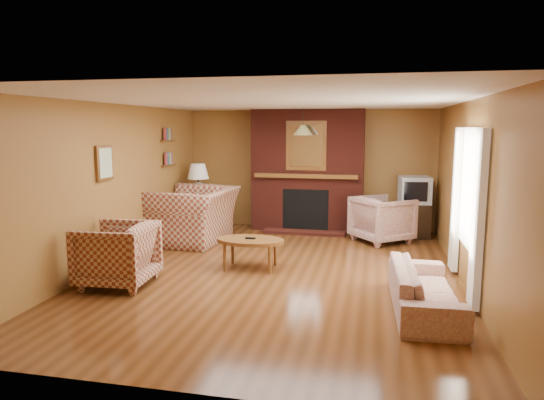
% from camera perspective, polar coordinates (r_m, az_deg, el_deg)
% --- Properties ---
extents(floor, '(6.50, 6.50, 0.00)m').
position_cam_1_polar(floor, '(6.99, 0.69, -8.53)').
color(floor, '#4B2810').
rests_on(floor, ground).
extents(ceiling, '(6.50, 6.50, 0.00)m').
position_cam_1_polar(ceiling, '(6.69, 0.73, 11.53)').
color(ceiling, white).
rests_on(ceiling, wall_back).
extents(wall_back, '(6.50, 0.00, 6.50)m').
position_cam_1_polar(wall_back, '(9.92, 4.41, 3.61)').
color(wall_back, brown).
rests_on(wall_back, floor).
extents(wall_front, '(6.50, 0.00, 6.50)m').
position_cam_1_polar(wall_front, '(3.65, -9.42, -5.08)').
color(wall_front, brown).
rests_on(wall_front, floor).
extents(wall_left, '(0.00, 6.50, 6.50)m').
position_cam_1_polar(wall_left, '(7.63, -18.05, 1.72)').
color(wall_left, brown).
rests_on(wall_left, floor).
extents(wall_right, '(0.00, 6.50, 6.50)m').
position_cam_1_polar(wall_right, '(6.71, 22.13, 0.62)').
color(wall_right, brown).
rests_on(wall_right, floor).
extents(fireplace, '(2.20, 0.82, 2.40)m').
position_cam_1_polar(fireplace, '(9.66, 4.20, 3.37)').
color(fireplace, '#4B1710').
rests_on(fireplace, floor).
extents(window_right, '(0.10, 1.85, 2.00)m').
position_cam_1_polar(window_right, '(6.52, 21.98, -0.24)').
color(window_right, silver).
rests_on(window_right, wall_right).
extents(bookshelf, '(0.09, 0.55, 0.71)m').
position_cam_1_polar(bookshelf, '(9.25, -11.97, 5.98)').
color(bookshelf, brown).
rests_on(bookshelf, wall_left).
extents(botanical_print, '(0.05, 0.40, 0.50)m').
position_cam_1_polar(botanical_print, '(7.32, -19.12, 4.15)').
color(botanical_print, brown).
rests_on(botanical_print, wall_left).
extents(pendant_light, '(0.36, 0.36, 0.48)m').
position_cam_1_polar(pendant_light, '(8.95, 3.65, 8.21)').
color(pendant_light, black).
rests_on(pendant_light, ceiling).
extents(plaid_loveseat, '(1.39, 1.57, 0.97)m').
position_cam_1_polar(plaid_loveseat, '(8.83, -9.16, -1.77)').
color(plaid_loveseat, maroon).
rests_on(plaid_loveseat, floor).
extents(plaid_armchair, '(0.96, 0.93, 0.83)m').
position_cam_1_polar(plaid_armchair, '(6.67, -17.80, -6.10)').
color(plaid_armchair, maroon).
rests_on(plaid_armchair, floor).
extents(floral_sofa, '(0.75, 1.76, 0.51)m').
position_cam_1_polar(floral_sofa, '(5.80, 17.50, -9.92)').
color(floral_sofa, '#C3B697').
rests_on(floral_sofa, floor).
extents(floral_armchair, '(1.26, 1.26, 0.83)m').
position_cam_1_polar(floral_armchair, '(8.94, 12.84, -2.22)').
color(floral_armchair, '#C3B697').
rests_on(floral_armchair, floor).
extents(coffee_table, '(0.99, 0.61, 0.46)m').
position_cam_1_polar(coffee_table, '(7.09, -2.55, -4.98)').
color(coffee_table, brown).
rests_on(coffee_table, floor).
extents(side_table, '(0.49, 0.49, 0.65)m').
position_cam_1_polar(side_table, '(9.78, -8.59, -1.72)').
color(side_table, brown).
rests_on(side_table, floor).
extents(table_lamp, '(0.42, 0.42, 0.70)m').
position_cam_1_polar(table_lamp, '(9.68, -8.68, 2.43)').
color(table_lamp, silver).
rests_on(table_lamp, side_table).
extents(tv_stand, '(0.61, 0.56, 0.64)m').
position_cam_1_polar(tv_stand, '(9.54, 16.28, -2.25)').
color(tv_stand, black).
rests_on(tv_stand, floor).
extents(crt_tv, '(0.60, 0.59, 0.50)m').
position_cam_1_polar(crt_tv, '(9.44, 16.43, 1.15)').
color(crt_tv, '#B1B3B9').
rests_on(crt_tv, tv_stand).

